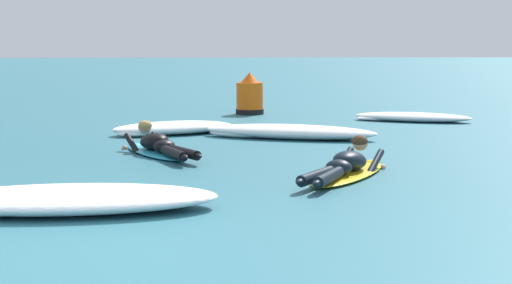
# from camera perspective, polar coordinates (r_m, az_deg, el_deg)

# --- Properties ---
(ground_plane) EXTENTS (120.00, 120.00, 0.00)m
(ground_plane) POSITION_cam_1_polar(r_m,az_deg,el_deg) (16.63, -7.88, 1.22)
(ground_plane) COLOR #2D6B7A
(surfer_near) EXTENTS (1.64, 2.40, 0.54)m
(surfer_near) POSITION_cam_1_polar(r_m,az_deg,el_deg) (10.27, 6.46, -1.80)
(surfer_near) COLOR yellow
(surfer_near) RESTS_ON ground
(surfer_far) EXTENTS (1.40, 2.33, 0.53)m
(surfer_far) POSITION_cam_1_polar(r_m,az_deg,el_deg) (12.23, -7.04, -0.29)
(surfer_far) COLOR #2DB2D1
(surfer_far) RESTS_ON ground
(whitewater_front) EXTENTS (3.22, 1.82, 0.25)m
(whitewater_front) POSITION_cam_1_polar(r_m,az_deg,el_deg) (14.20, 2.47, 0.72)
(whitewater_front) COLOR white
(whitewater_front) RESTS_ON ground
(whitewater_mid_left) EXTENTS (2.60, 1.67, 0.20)m
(whitewater_mid_left) POSITION_cam_1_polar(r_m,az_deg,el_deg) (17.48, 11.19, 1.75)
(whitewater_mid_left) COLOR white
(whitewater_mid_left) RESTS_ON ground
(whitewater_back) EXTENTS (2.51, 1.68, 0.24)m
(whitewater_back) POSITION_cam_1_polar(r_m,az_deg,el_deg) (14.97, -5.92, 1.00)
(whitewater_back) COLOR white
(whitewater_back) RESTS_ON ground
(whitewater_far_band) EXTENTS (3.14, 1.28, 0.26)m
(whitewater_far_band) POSITION_cam_1_polar(r_m,az_deg,el_deg) (8.45, -13.25, -4.04)
(whitewater_far_band) COLOR white
(whitewater_far_band) RESTS_ON ground
(channel_marker_buoy) EXTENTS (0.66, 0.66, 0.99)m
(channel_marker_buoy) POSITION_cam_1_polar(r_m,az_deg,el_deg) (18.81, -0.45, 3.20)
(channel_marker_buoy) COLOR #EA5B0F
(channel_marker_buoy) RESTS_ON ground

